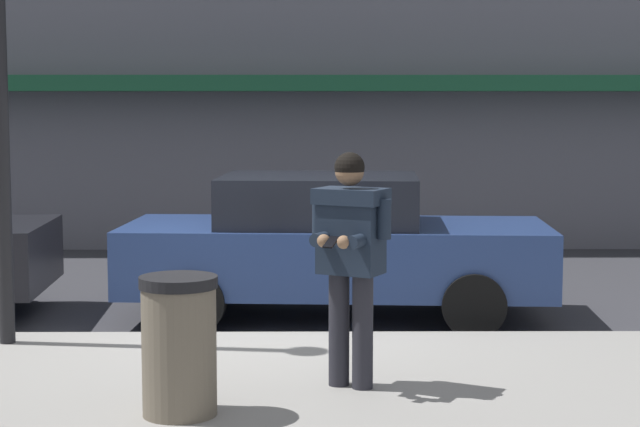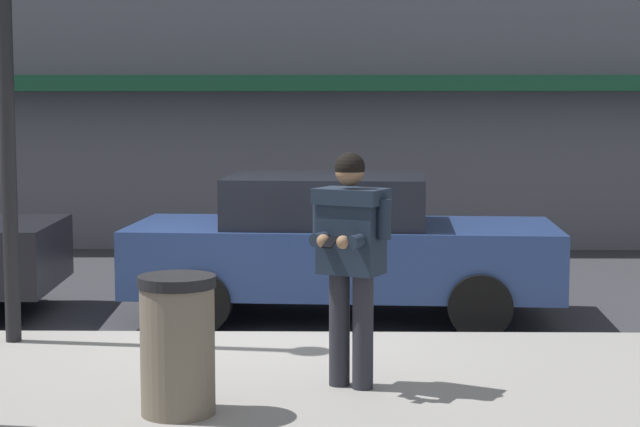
# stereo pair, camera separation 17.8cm
# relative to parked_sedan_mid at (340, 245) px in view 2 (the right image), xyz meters

# --- Properties ---
(ground_plane) EXTENTS (80.00, 80.00, 0.00)m
(ground_plane) POSITION_rel_parked_sedan_mid_xyz_m (-0.79, -1.13, -0.79)
(ground_plane) COLOR #333338
(sidewalk) EXTENTS (32.00, 5.30, 0.14)m
(sidewalk) POSITION_rel_parked_sedan_mid_xyz_m (0.21, -3.98, -0.72)
(sidewalk) COLOR gray
(sidewalk) RESTS_ON ground
(curb_paint_line) EXTENTS (28.00, 0.12, 0.01)m
(curb_paint_line) POSITION_rel_parked_sedan_mid_xyz_m (0.21, -1.08, -0.79)
(curb_paint_line) COLOR silver
(curb_paint_line) RESTS_ON ground
(parked_sedan_mid) EXTENTS (4.60, 2.14, 1.54)m
(parked_sedan_mid) POSITION_rel_parked_sedan_mid_xyz_m (0.00, 0.00, 0.00)
(parked_sedan_mid) COLOR navy
(parked_sedan_mid) RESTS_ON ground
(man_texting_on_phone) EXTENTS (0.63, 0.65, 1.81)m
(man_texting_on_phone) POSITION_rel_parked_sedan_mid_xyz_m (0.07, -3.32, 0.46)
(man_texting_on_phone) COLOR #23232B
(man_texting_on_phone) RESTS_ON sidewalk
(street_lamp_post) EXTENTS (0.36, 0.36, 4.88)m
(street_lamp_post) POSITION_rel_parked_sedan_mid_xyz_m (-2.99, -1.78, 2.35)
(street_lamp_post) COLOR black
(street_lamp_post) RESTS_ON sidewalk
(trash_bin) EXTENTS (0.55, 0.55, 0.98)m
(trash_bin) POSITION_rel_parked_sedan_mid_xyz_m (-1.14, -4.03, -0.16)
(trash_bin) COLOR #665B4C
(trash_bin) RESTS_ON sidewalk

